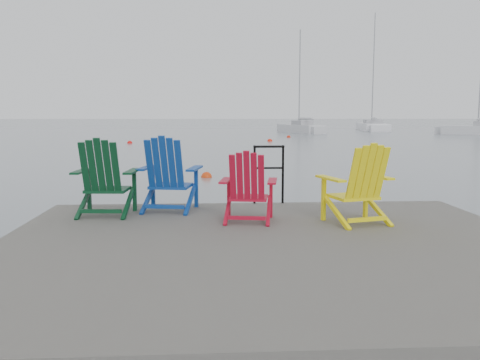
{
  "coord_description": "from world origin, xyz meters",
  "views": [
    {
      "loc": [
        -0.66,
        -5.28,
        1.87
      ],
      "look_at": [
        -0.19,
        2.58,
        0.85
      ],
      "focal_mm": 38.0,
      "sensor_mm": 36.0,
      "label": 1
    }
  ],
  "objects": [
    {
      "name": "buoy_b",
      "position": [
        -5.82,
        27.99,
        0.0
      ],
      "size": [
        0.34,
        0.34,
        0.34
      ],
      "primitive_type": "sphere",
      "color": "red",
      "rests_on": "ground"
    },
    {
      "name": "dock",
      "position": [
        0.0,
        0.0,
        0.35
      ],
      "size": [
        6.0,
        5.0,
        1.4
      ],
      "color": "#2D2A28",
      "rests_on": "ground"
    },
    {
      "name": "ground",
      "position": [
        0.0,
        0.0,
        0.0
      ],
      "size": [
        400.0,
        400.0,
        0.0
      ],
      "primitive_type": "plane",
      "color": "slate",
      "rests_on": "ground"
    },
    {
      "name": "chair_blue",
      "position": [
        -1.25,
        1.91,
        1.03
      ],
      "size": [
        0.93,
        0.88,
        1.05
      ],
      "rotation": [
        0.0,
        0.0,
        -0.18
      ],
      "color": "navy",
      "rests_on": "dock"
    },
    {
      "name": "buoy_d",
      "position": [
        3.55,
        29.87,
        0.0
      ],
      "size": [
        0.36,
        0.36,
        0.36
      ],
      "primitive_type": "sphere",
      "color": "red",
      "rests_on": "ground"
    },
    {
      "name": "chair_yellow",
      "position": [
        1.2,
        0.91,
        1.0
      ],
      "size": [
        0.92,
        0.88,
        1.0
      ],
      "rotation": [
        0.0,
        0.0,
        0.26
      ],
      "color": "#FFEB0E",
      "rests_on": "dock"
    },
    {
      "name": "sailboat_mid",
      "position": [
        18.6,
        53.97,
        0.35
      ],
      "size": [
        4.35,
        10.52,
        13.87
      ],
      "rotation": [
        0.0,
        0.0,
        -0.17
      ],
      "color": "white",
      "rests_on": "ground"
    },
    {
      "name": "handrail",
      "position": [
        0.25,
        2.45,
        1.04
      ],
      "size": [
        0.48,
        0.04,
        0.9
      ],
      "color": "black",
      "rests_on": "dock"
    },
    {
      "name": "chair_red",
      "position": [
        -0.17,
        1.11,
        0.95
      ],
      "size": [
        0.8,
        0.75,
        0.9
      ],
      "rotation": [
        0.0,
        0.0,
        -0.16
      ],
      "color": "#AD0C24",
      "rests_on": "dock"
    },
    {
      "name": "buoy_a",
      "position": [
        -0.76,
        9.82,
        0.0
      ],
      "size": [
        0.33,
        0.33,
        0.33
      ],
      "primitive_type": "sphere",
      "color": "red",
      "rests_on": "ground"
    },
    {
      "name": "chair_green",
      "position": [
        -2.08,
        1.63,
        1.02
      ],
      "size": [
        0.87,
        0.81,
        1.04
      ],
      "rotation": [
        0.0,
        0.0,
        -0.07
      ],
      "color": "#09351B",
      "rests_on": "dock"
    },
    {
      "name": "sailboat_near",
      "position": [
        8.7,
        46.51,
        0.36
      ],
      "size": [
        3.97,
        7.89,
        10.64
      ],
      "rotation": [
        0.0,
        0.0,
        0.27
      ],
      "color": "silver",
      "rests_on": "ground"
    },
    {
      "name": "buoy_c",
      "position": [
        5.77,
        35.68,
        0.0
      ],
      "size": [
        0.34,
        0.34,
        0.34
      ],
      "primitive_type": "sphere",
      "color": "red",
      "rests_on": "ground"
    }
  ]
}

